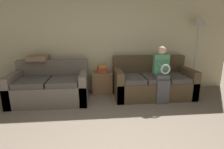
% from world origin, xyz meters
% --- Properties ---
extents(wall_back, '(6.95, 0.06, 2.55)m').
position_xyz_m(wall_back, '(0.00, 3.00, 1.27)').
color(wall_back, beige).
rests_on(wall_back, ground_plane).
extents(couch_main, '(1.89, 1.00, 0.96)m').
position_xyz_m(couch_main, '(1.20, 2.45, 0.33)').
color(couch_main, brown).
rests_on(couch_main, ground_plane).
extents(couch_side, '(1.69, 0.99, 0.91)m').
position_xyz_m(couch_side, '(-1.24, 2.34, 0.32)').
color(couch_side, '#70665B').
rests_on(couch_side, ground_plane).
extents(child_left_seated, '(0.34, 0.38, 1.26)m').
position_xyz_m(child_left_seated, '(1.27, 2.03, 0.69)').
color(child_left_seated, '#56565B').
rests_on(child_left_seated, ground_plane).
extents(side_shelf, '(0.53, 0.41, 0.56)m').
position_xyz_m(side_shelf, '(-0.03, 2.75, 0.29)').
color(side_shelf, olive).
rests_on(side_shelf, ground_plane).
extents(book_stack, '(0.24, 0.33, 0.18)m').
position_xyz_m(book_stack, '(-0.03, 2.75, 0.65)').
color(book_stack, orange).
rests_on(book_stack, side_shelf).
extents(floor_lamp, '(0.35, 0.35, 1.94)m').
position_xyz_m(floor_lamp, '(2.44, 2.72, 1.67)').
color(floor_lamp, '#2D2B28').
rests_on(floor_lamp, ground_plane).
extents(throw_pillow, '(0.46, 0.46, 0.10)m').
position_xyz_m(throw_pillow, '(-1.56, 2.69, 0.96)').
color(throw_pillow, '#846B4C').
rests_on(throw_pillow, couch_side).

